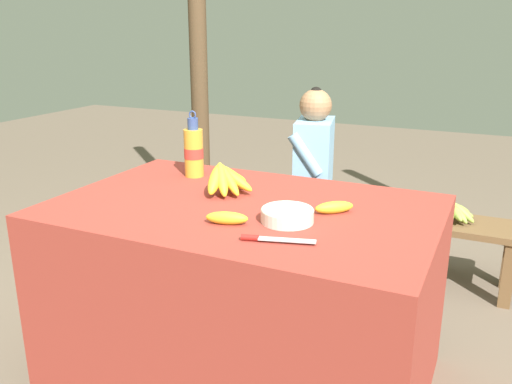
{
  "coord_description": "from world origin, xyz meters",
  "views": [
    {
      "loc": [
        0.86,
        -1.73,
        1.4
      ],
      "look_at": [
        0.03,
        0.05,
        0.79
      ],
      "focal_mm": 38.0,
      "sensor_mm": 36.0,
      "label": 1
    }
  ],
  "objects": [
    {
      "name": "serving_bowl",
      "position": [
        0.22,
        -0.1,
        0.78
      ],
      "size": [
        0.18,
        0.18,
        0.05
      ],
      "color": "silver",
      "rests_on": "market_counter"
    },
    {
      "name": "banana_bunch_ripe",
      "position": [
        -0.13,
        0.1,
        0.82
      ],
      "size": [
        0.18,
        0.26,
        0.14
      ],
      "color": "#4C381E",
      "rests_on": "market_counter"
    },
    {
      "name": "wooden_bench",
      "position": [
        0.15,
        1.21,
        0.33
      ],
      "size": [
        1.82,
        0.32,
        0.38
      ],
      "color": "brown",
      "rests_on": "ground_plane"
    },
    {
      "name": "seated_vendor",
      "position": [
        -0.17,
        1.17,
        0.6
      ],
      "size": [
        0.45,
        0.42,
        1.07
      ],
      "rotation": [
        0.0,
        0.0,
        3.36
      ],
      "color": "#232328",
      "rests_on": "ground_plane"
    },
    {
      "name": "loose_banana_side",
      "position": [
        0.34,
        0.05,
        0.77
      ],
      "size": [
        0.14,
        0.13,
        0.04
      ],
      "rotation": [
        0.0,
        0.0,
        0.71
      ],
      "color": "gold",
      "rests_on": "market_counter"
    },
    {
      "name": "market_counter",
      "position": [
        0.0,
        0.0,
        0.38
      ],
      "size": [
        1.43,
        0.93,
        0.75
      ],
      "color": "maroon",
      "rests_on": "ground_plane"
    },
    {
      "name": "water_bottle",
      "position": [
        -0.38,
        0.27,
        0.87
      ],
      "size": [
        0.09,
        0.09,
        0.29
      ],
      "color": "gold",
      "rests_on": "market_counter"
    },
    {
      "name": "support_post_near",
      "position": [
        -1.13,
        1.6,
        1.26
      ],
      "size": [
        0.12,
        0.12,
        2.53
      ],
      "color": "#4C3823",
      "rests_on": "ground_plane"
    },
    {
      "name": "ground_plane",
      "position": [
        0.0,
        0.0,
        0.0
      ],
      "size": [
        12.0,
        12.0,
        0.0
      ],
      "primitive_type": "plane",
      "color": "brown"
    },
    {
      "name": "banana_bunch_green",
      "position": [
        0.68,
        1.21,
        0.44
      ],
      "size": [
        0.16,
        0.23,
        0.12
      ],
      "color": "#4C381E",
      "rests_on": "wooden_bench"
    },
    {
      "name": "knife",
      "position": [
        0.23,
        -0.29,
        0.76
      ],
      "size": [
        0.23,
        0.09,
        0.02
      ],
      "rotation": [
        0.0,
        0.0,
        0.27
      ],
      "color": "#BCBCC1",
      "rests_on": "market_counter"
    },
    {
      "name": "loose_banana_front",
      "position": [
        0.04,
        -0.21,
        0.77
      ],
      "size": [
        0.15,
        0.08,
        0.04
      ],
      "rotation": [
        0.0,
        0.0,
        0.29
      ],
      "color": "gold",
      "rests_on": "market_counter"
    }
  ]
}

